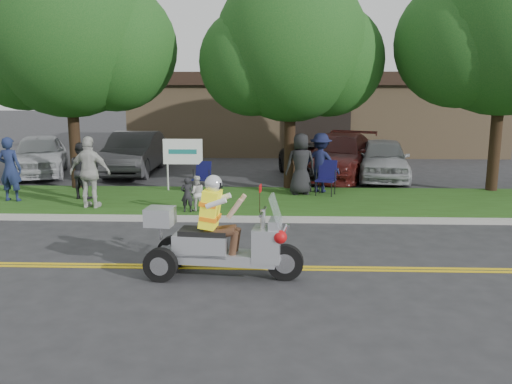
{
  "coord_description": "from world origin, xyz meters",
  "views": [
    {
      "loc": [
        0.05,
        -10.38,
        3.47
      ],
      "look_at": [
        -0.4,
        2.0,
        0.98
      ],
      "focal_mm": 38.0,
      "sensor_mm": 36.0,
      "label": 1
    }
  ],
  "objects_px": {
    "parked_car_right": "(339,156)",
    "trike_scooter": "(216,242)",
    "parked_car_left": "(134,153)",
    "spectator_adult_left": "(10,169)",
    "spectator_adult_right": "(90,172)",
    "parked_car_mid": "(315,162)",
    "spectator_adult_mid": "(82,171)",
    "parked_car_far_left": "(39,155)",
    "lawn_chair_b": "(202,175)",
    "parked_car_far_right": "(383,159)",
    "lawn_chair_a": "(327,175)"
  },
  "relations": [
    {
      "from": "parked_car_left",
      "to": "lawn_chair_a",
      "type": "bearing_deg",
      "value": -32.24
    },
    {
      "from": "spectator_adult_mid",
      "to": "parked_car_mid",
      "type": "xyz_separation_m",
      "value": [
        7.19,
        4.22,
        -0.31
      ]
    },
    {
      "from": "parked_car_right",
      "to": "spectator_adult_left",
      "type": "bearing_deg",
      "value": -133.14
    },
    {
      "from": "spectator_adult_left",
      "to": "parked_car_far_right",
      "type": "distance_m",
      "value": 12.54
    },
    {
      "from": "parked_car_far_left",
      "to": "lawn_chair_b",
      "type": "bearing_deg",
      "value": -45.06
    },
    {
      "from": "spectator_adult_right",
      "to": "parked_car_far_right",
      "type": "distance_m",
      "value": 10.54
    },
    {
      "from": "spectator_adult_right",
      "to": "parked_car_left",
      "type": "distance_m",
      "value": 6.47
    },
    {
      "from": "lawn_chair_a",
      "to": "trike_scooter",
      "type": "bearing_deg",
      "value": -91.49
    },
    {
      "from": "parked_car_far_left",
      "to": "parked_car_right",
      "type": "bearing_deg",
      "value": -17.87
    },
    {
      "from": "parked_car_left",
      "to": "parked_car_far_right",
      "type": "distance_m",
      "value": 9.55
    },
    {
      "from": "spectator_adult_left",
      "to": "trike_scooter",
      "type": "bearing_deg",
      "value": 144.75
    },
    {
      "from": "trike_scooter",
      "to": "spectator_adult_right",
      "type": "bearing_deg",
      "value": 134.79
    },
    {
      "from": "parked_car_right",
      "to": "trike_scooter",
      "type": "bearing_deg",
      "value": -87.32
    },
    {
      "from": "lawn_chair_a",
      "to": "spectator_adult_left",
      "type": "height_order",
      "value": "spectator_adult_left"
    },
    {
      "from": "trike_scooter",
      "to": "parked_car_far_left",
      "type": "distance_m",
      "value": 13.5
    },
    {
      "from": "trike_scooter",
      "to": "lawn_chair_a",
      "type": "height_order",
      "value": "trike_scooter"
    },
    {
      "from": "parked_car_right",
      "to": "spectator_adult_right",
      "type": "bearing_deg",
      "value": -121.74
    },
    {
      "from": "lawn_chair_a",
      "to": "parked_car_far_left",
      "type": "height_order",
      "value": "parked_car_far_left"
    },
    {
      "from": "trike_scooter",
      "to": "lawn_chair_a",
      "type": "relative_size",
      "value": 2.73
    },
    {
      "from": "spectator_adult_right",
      "to": "parked_car_far_left",
      "type": "bearing_deg",
      "value": -48.93
    },
    {
      "from": "spectator_adult_left",
      "to": "spectator_adult_right",
      "type": "height_order",
      "value": "spectator_adult_right"
    },
    {
      "from": "trike_scooter",
      "to": "parked_car_far_right",
      "type": "xyz_separation_m",
      "value": [
        5.01,
        10.49,
        0.09
      ]
    },
    {
      "from": "lawn_chair_a",
      "to": "parked_car_mid",
      "type": "height_order",
      "value": "parked_car_mid"
    },
    {
      "from": "spectator_adult_left",
      "to": "parked_car_left",
      "type": "xyz_separation_m",
      "value": [
        2.13,
        5.67,
        -0.24
      ]
    },
    {
      "from": "spectator_adult_mid",
      "to": "parked_car_right",
      "type": "relative_size",
      "value": 0.3
    },
    {
      "from": "parked_car_far_right",
      "to": "parked_car_mid",
      "type": "bearing_deg",
      "value": -171.65
    },
    {
      "from": "parked_car_right",
      "to": "parked_car_far_right",
      "type": "distance_m",
      "value": 1.64
    },
    {
      "from": "lawn_chair_b",
      "to": "parked_car_left",
      "type": "bearing_deg",
      "value": 141.72
    },
    {
      "from": "spectator_adult_mid",
      "to": "parked_car_far_left",
      "type": "xyz_separation_m",
      "value": [
        -3.31,
        4.63,
        -0.15
      ]
    },
    {
      "from": "parked_car_far_left",
      "to": "parked_car_right",
      "type": "height_order",
      "value": "parked_car_right"
    },
    {
      "from": "lawn_chair_b",
      "to": "spectator_adult_left",
      "type": "xyz_separation_m",
      "value": [
        -5.37,
        -1.59,
        0.4
      ]
    },
    {
      "from": "parked_car_left",
      "to": "parked_car_far_right",
      "type": "bearing_deg",
      "value": -6.42
    },
    {
      "from": "lawn_chair_a",
      "to": "parked_car_right",
      "type": "distance_m",
      "value": 3.87
    },
    {
      "from": "parked_car_left",
      "to": "parked_car_right",
      "type": "bearing_deg",
      "value": -4.96
    },
    {
      "from": "spectator_adult_right",
      "to": "lawn_chair_a",
      "type": "bearing_deg",
      "value": -156.17
    },
    {
      "from": "lawn_chair_b",
      "to": "spectator_adult_mid",
      "type": "relative_size",
      "value": 0.57
    },
    {
      "from": "parked_car_left",
      "to": "spectator_adult_left",
      "type": "bearing_deg",
      "value": -111.02
    },
    {
      "from": "lawn_chair_b",
      "to": "parked_car_left",
      "type": "height_order",
      "value": "parked_car_left"
    },
    {
      "from": "parked_car_mid",
      "to": "parked_car_far_right",
      "type": "distance_m",
      "value": 2.5
    },
    {
      "from": "parked_car_left",
      "to": "parked_car_right",
      "type": "xyz_separation_m",
      "value": [
        7.91,
        -0.63,
        -0.0
      ]
    },
    {
      "from": "spectator_adult_left",
      "to": "parked_car_far_left",
      "type": "xyz_separation_m",
      "value": [
        -1.37,
        5.07,
        -0.25
      ]
    },
    {
      "from": "trike_scooter",
      "to": "parked_car_left",
      "type": "xyz_separation_m",
      "value": [
        -4.49,
        11.49,
        0.14
      ]
    },
    {
      "from": "lawn_chair_b",
      "to": "spectator_adult_mid",
      "type": "bearing_deg",
      "value": -148.2
    },
    {
      "from": "parked_car_far_left",
      "to": "parked_car_left",
      "type": "xyz_separation_m",
      "value": [
        3.5,
        0.6,
        0.02
      ]
    },
    {
      "from": "parked_car_right",
      "to": "parked_car_mid",
      "type": "bearing_deg",
      "value": -137.14
    },
    {
      "from": "lawn_chair_a",
      "to": "parked_car_left",
      "type": "relative_size",
      "value": 0.22
    },
    {
      "from": "lawn_chair_a",
      "to": "parked_car_left",
      "type": "bearing_deg",
      "value": 167.13
    },
    {
      "from": "parked_car_right",
      "to": "spectator_adult_mid",
      "type": "bearing_deg",
      "value": -130.22
    },
    {
      "from": "spectator_adult_left",
      "to": "parked_car_left",
      "type": "relative_size",
      "value": 0.38
    },
    {
      "from": "parked_car_mid",
      "to": "spectator_adult_left",
      "type": "bearing_deg",
      "value": -161.77
    }
  ]
}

